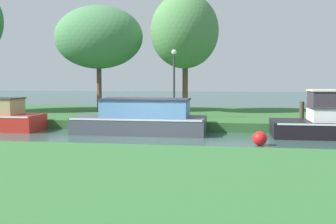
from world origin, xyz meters
TOP-DOWN VIEW (x-y plane):
  - ground_plane at (0.00, 0.00)m, footprint 120.00×120.00m
  - riverbank_far at (0.00, 7.00)m, footprint 72.00×10.00m
  - riverbank_near at (0.00, -9.00)m, footprint 72.00×10.00m
  - slate_barge at (-0.71, 1.20)m, footprint 5.43×2.08m
  - willow_tree_centre at (-4.59, 7.28)m, footprint 5.16×3.52m
  - willow_tree_right at (0.36, 7.34)m, footprint 3.77×3.89m
  - lamp_post at (0.28, 3.79)m, footprint 0.24×0.24m
  - mooring_post_near at (5.92, 2.70)m, footprint 0.19×0.19m
  - channel_buoy at (3.92, -1.21)m, footprint 0.48×0.48m

SIDE VIEW (x-z plane):
  - ground_plane at x=0.00m, z-range 0.00..0.00m
  - riverbank_far at x=0.00m, z-range 0.00..0.40m
  - riverbank_near at x=0.00m, z-range 0.00..0.40m
  - channel_buoy at x=3.92m, z-range 0.00..0.48m
  - slate_barge at x=-0.71m, z-range -0.12..1.33m
  - mooring_post_near at x=5.92m, z-range 0.40..1.29m
  - lamp_post at x=0.28m, z-range 0.79..4.02m
  - willow_tree_centre at x=-4.59m, z-range 1.61..7.65m
  - willow_tree_right at x=0.36m, z-range 1.60..8.17m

